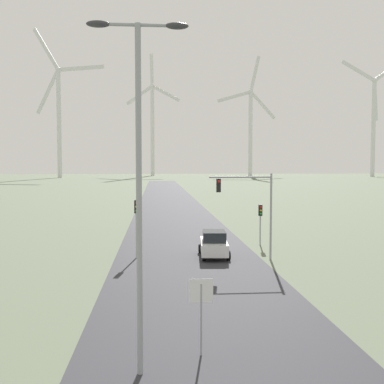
{
  "coord_description": "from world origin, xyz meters",
  "views": [
    {
      "loc": [
        -2.13,
        -8.04,
        6.45
      ],
      "look_at": [
        0.0,
        18.78,
        4.79
      ],
      "focal_mm": 42.0,
      "sensor_mm": 36.0,
      "label": 1
    }
  ],
  "objects_px": {
    "traffic_light_post_near_left": "(136,216)",
    "traffic_light_post_near_right": "(260,215)",
    "wind_turbine_far_right": "(374,118)",
    "wind_turbine_center": "(152,122)",
    "streetlamp": "(139,160)",
    "car_approaching": "(214,244)",
    "stop_sign_near": "(201,302)",
    "traffic_light_mast_overhead": "(250,199)",
    "wind_turbine_left": "(59,111)",
    "wind_turbine_right": "(251,124)"
  },
  "relations": [
    {
      "from": "wind_turbine_center",
      "to": "wind_turbine_far_right",
      "type": "height_order",
      "value": "wind_turbine_center"
    },
    {
      "from": "wind_turbine_center",
      "to": "wind_turbine_right",
      "type": "height_order",
      "value": "wind_turbine_center"
    },
    {
      "from": "stop_sign_near",
      "to": "traffic_light_post_near_left",
      "type": "bearing_deg",
      "value": 100.07
    },
    {
      "from": "traffic_light_post_near_left",
      "to": "traffic_light_mast_overhead",
      "type": "xyz_separation_m",
      "value": [
        7.58,
        -1.38,
        1.23
      ]
    },
    {
      "from": "traffic_light_post_near_left",
      "to": "traffic_light_post_near_right",
      "type": "bearing_deg",
      "value": 23.46
    },
    {
      "from": "wind_turbine_left",
      "to": "wind_turbine_far_right",
      "type": "relative_size",
      "value": 1.16
    },
    {
      "from": "wind_turbine_far_right",
      "to": "stop_sign_near",
      "type": "bearing_deg",
      "value": -117.7
    },
    {
      "from": "traffic_light_post_near_right",
      "to": "wind_turbine_left",
      "type": "bearing_deg",
      "value": 106.35
    },
    {
      "from": "traffic_light_mast_overhead",
      "to": "wind_turbine_center",
      "type": "bearing_deg",
      "value": 92.09
    },
    {
      "from": "wind_turbine_left",
      "to": "wind_turbine_far_right",
      "type": "bearing_deg",
      "value": 1.73
    },
    {
      "from": "car_approaching",
      "to": "stop_sign_near",
      "type": "bearing_deg",
      "value": -98.85
    },
    {
      "from": "streetlamp",
      "to": "wind_turbine_left",
      "type": "xyz_separation_m",
      "value": [
        -46.08,
        208.48,
        25.4
      ]
    },
    {
      "from": "stop_sign_near",
      "to": "car_approaching",
      "type": "relative_size",
      "value": 0.62
    },
    {
      "from": "stop_sign_near",
      "to": "wind_turbine_right",
      "type": "height_order",
      "value": "wind_turbine_right"
    },
    {
      "from": "streetlamp",
      "to": "wind_turbine_far_right",
      "type": "xyz_separation_m",
      "value": [
        113.37,
        213.31,
        24.0
      ]
    },
    {
      "from": "traffic_light_post_near_left",
      "to": "wind_turbine_center",
      "type": "relative_size",
      "value": 0.06
    },
    {
      "from": "wind_turbine_right",
      "to": "streetlamp",
      "type": "bearing_deg",
      "value": -102.73
    },
    {
      "from": "traffic_light_post_near_left",
      "to": "traffic_light_post_near_right",
      "type": "xyz_separation_m",
      "value": [
        9.64,
        4.18,
        -0.54
      ]
    },
    {
      "from": "traffic_light_post_near_right",
      "to": "car_approaching",
      "type": "relative_size",
      "value": 0.77
    },
    {
      "from": "wind_turbine_far_right",
      "to": "traffic_light_post_near_left",
      "type": "bearing_deg",
      "value": -120.23
    },
    {
      "from": "wind_turbine_center",
      "to": "wind_turbine_right",
      "type": "relative_size",
      "value": 1.04
    },
    {
      "from": "stop_sign_near",
      "to": "car_approaching",
      "type": "xyz_separation_m",
      "value": [
        2.5,
        16.04,
        -0.93
      ]
    },
    {
      "from": "wind_turbine_center",
      "to": "wind_turbine_far_right",
      "type": "xyz_separation_m",
      "value": [
        114.93,
        -29.82,
        0.07
      ]
    },
    {
      "from": "car_approaching",
      "to": "wind_turbine_right",
      "type": "height_order",
      "value": "wind_turbine_right"
    },
    {
      "from": "car_approaching",
      "to": "wind_turbine_center",
      "type": "bearing_deg",
      "value": 91.54
    },
    {
      "from": "stop_sign_near",
      "to": "traffic_light_post_near_right",
      "type": "height_order",
      "value": "traffic_light_post_near_right"
    },
    {
      "from": "car_approaching",
      "to": "wind_turbine_far_right",
      "type": "distance_m",
      "value": 226.24
    },
    {
      "from": "traffic_light_mast_overhead",
      "to": "wind_turbine_center",
      "type": "xyz_separation_m",
      "value": [
        -8.28,
        227.21,
        26.37
      ]
    },
    {
      "from": "streetlamp",
      "to": "traffic_light_post_near_left",
      "type": "distance_m",
      "value": 17.7
    },
    {
      "from": "streetlamp",
      "to": "stop_sign_near",
      "type": "xyz_separation_m",
      "value": [
        2.0,
        1.18,
        -4.75
      ]
    },
    {
      "from": "wind_turbine_right",
      "to": "wind_turbine_far_right",
      "type": "relative_size",
      "value": 1.06
    },
    {
      "from": "streetlamp",
      "to": "wind_turbine_left",
      "type": "bearing_deg",
      "value": 102.46
    },
    {
      "from": "streetlamp",
      "to": "wind_turbine_left",
      "type": "distance_m",
      "value": 215.02
    },
    {
      "from": "traffic_light_post_near_right",
      "to": "car_approaching",
      "type": "xyz_separation_m",
      "value": [
        -4.28,
        -4.26,
        -1.48
      ]
    },
    {
      "from": "streetlamp",
      "to": "traffic_light_post_near_left",
      "type": "xyz_separation_m",
      "value": [
        -0.86,
        17.3,
        -3.66
      ]
    },
    {
      "from": "traffic_light_post_near_right",
      "to": "wind_turbine_center",
      "type": "distance_m",
      "value": 223.67
    },
    {
      "from": "stop_sign_near",
      "to": "wind_turbine_right",
      "type": "xyz_separation_m",
      "value": [
        50.34,
        230.5,
        26.73
      ]
    },
    {
      "from": "traffic_light_post_near_right",
      "to": "wind_turbine_center",
      "type": "bearing_deg",
      "value": 92.67
    },
    {
      "from": "traffic_light_post_near_left",
      "to": "wind_turbine_far_right",
      "type": "distance_m",
      "value": 228.54
    },
    {
      "from": "stop_sign_near",
      "to": "car_approaching",
      "type": "bearing_deg",
      "value": 81.15
    },
    {
      "from": "wind_turbine_right",
      "to": "traffic_light_post_near_right",
      "type": "bearing_deg",
      "value": -101.71
    },
    {
      "from": "streetlamp",
      "to": "wind_turbine_far_right",
      "type": "bearing_deg",
      "value": 62.01
    },
    {
      "from": "traffic_light_mast_overhead",
      "to": "wind_turbine_center",
      "type": "distance_m",
      "value": 228.89
    },
    {
      "from": "wind_turbine_left",
      "to": "wind_turbine_right",
      "type": "distance_m",
      "value": 101.18
    },
    {
      "from": "stop_sign_near",
      "to": "traffic_light_mast_overhead",
      "type": "relative_size",
      "value": 0.45
    },
    {
      "from": "traffic_light_mast_overhead",
      "to": "wind_turbine_center",
      "type": "height_order",
      "value": "wind_turbine_center"
    },
    {
      "from": "wind_turbine_left",
      "to": "wind_turbine_center",
      "type": "height_order",
      "value": "wind_turbine_left"
    },
    {
      "from": "traffic_light_post_near_left",
      "to": "traffic_light_post_near_right",
      "type": "relative_size",
      "value": 1.23
    },
    {
      "from": "traffic_light_post_near_left",
      "to": "streetlamp",
      "type": "bearing_deg",
      "value": -87.16
    },
    {
      "from": "car_approaching",
      "to": "wind_turbine_far_right",
      "type": "relative_size",
      "value": 0.07
    }
  ]
}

